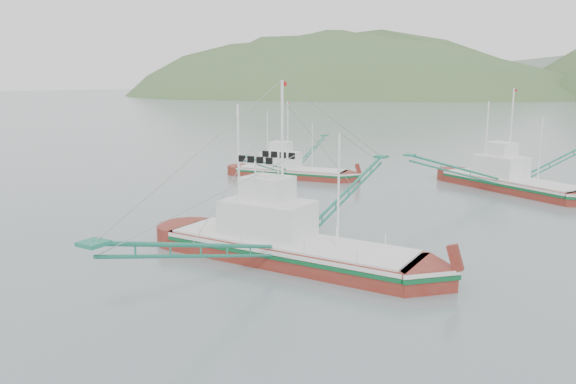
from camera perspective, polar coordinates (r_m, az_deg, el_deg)
The scene contains 5 objects.
ground at distance 34.64m, azimuth -5.25°, elevation -6.84°, with size 1200.00×1200.00×0.00m, color slate.
main_boat at distance 33.80m, azimuth -0.19°, elevation -4.31°, with size 15.88×28.70×11.61m.
bg_boat_left at distance 63.42m, azimuth 0.20°, elevation 2.83°, with size 12.94×22.64×9.22m.
bg_boat_right at distance 59.78m, azimuth 21.74°, elevation 2.26°, with size 17.07×24.81×10.82m.
headland_left at distance 435.07m, azimuth 4.32°, elevation 9.72°, with size 448.00×308.00×210.00m, color #3E5D30.
Camera 1 is at (19.88, -26.29, 10.68)m, focal length 35.00 mm.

